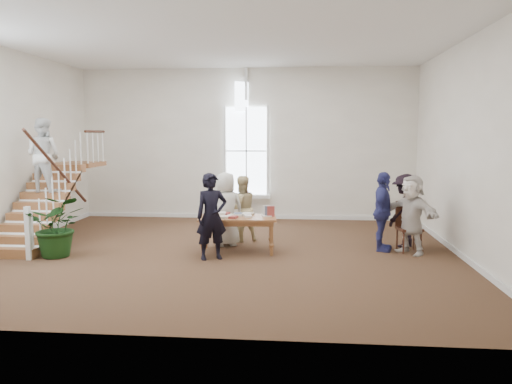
# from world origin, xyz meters

# --- Properties ---
(ground) EXTENTS (10.00, 10.00, 0.00)m
(ground) POSITION_xyz_m (0.00, 0.00, 0.00)
(ground) COLOR #45271B
(ground) RESTS_ON ground
(room_shell) EXTENTS (10.49, 10.00, 10.00)m
(room_shell) POSITION_xyz_m (-0.00, 4.39, 0.40)
(room_shell) COLOR beige
(room_shell) RESTS_ON ground
(staircase) EXTENTS (1.10, 4.10, 2.92)m
(staircase) POSITION_xyz_m (-4.34, 0.75, 1.62)
(staircase) COLOR brown
(staircase) RESTS_ON ground
(library_table) EXTENTS (1.72, 0.97, 0.84)m
(library_table) POSITION_xyz_m (0.26, 0.13, 0.70)
(library_table) COLOR brown
(library_table) RESTS_ON ground
(police_officer) EXTENTS (0.77, 0.67, 1.77)m
(police_officer) POSITION_xyz_m (-0.16, -0.54, 0.89)
(police_officer) COLOR black
(police_officer) RESTS_ON ground
(elderly_woman) EXTENTS (0.98, 0.82, 1.70)m
(elderly_woman) POSITION_xyz_m (-0.06, 0.71, 0.85)
(elderly_woman) COLOR beige
(elderly_woman) RESTS_ON ground
(person_yellow) EXTENTS (0.96, 0.89, 1.57)m
(person_yellow) POSITION_xyz_m (0.24, 1.21, 0.79)
(person_yellow) COLOR #CFB881
(person_yellow) RESTS_ON ground
(woman_cluster_a) EXTENTS (0.67, 1.09, 1.74)m
(woman_cluster_a) POSITION_xyz_m (3.43, 0.53, 0.87)
(woman_cluster_a) COLOR navy
(woman_cluster_a) RESTS_ON ground
(woman_cluster_b) EXTENTS (1.18, 1.21, 1.66)m
(woman_cluster_b) POSITION_xyz_m (4.00, 0.98, 0.83)
(woman_cluster_b) COLOR black
(woman_cluster_b) RESTS_ON ground
(woman_cluster_c) EXTENTS (1.36, 1.56, 1.70)m
(woman_cluster_c) POSITION_xyz_m (4.00, 0.33, 0.85)
(woman_cluster_c) COLOR silver
(woman_cluster_c) RESTS_ON ground
(floor_plant) EXTENTS (1.38, 1.27, 1.30)m
(floor_plant) POSITION_xyz_m (-3.40, -0.62, 0.65)
(floor_plant) COLOR #133310
(floor_plant) RESTS_ON ground
(side_chair) EXTENTS (0.55, 0.55, 1.09)m
(side_chair) POSITION_xyz_m (3.98, 0.57, 0.62)
(side_chair) COLOR #33180E
(side_chair) RESTS_ON ground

